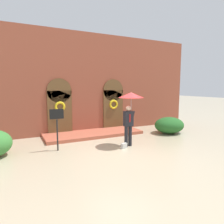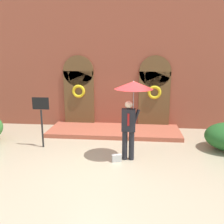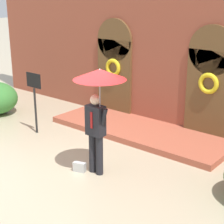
# 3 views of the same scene
# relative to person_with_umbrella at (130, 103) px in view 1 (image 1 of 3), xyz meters

# --- Properties ---
(ground_plane) EXTENTS (80.00, 80.00, 0.00)m
(ground_plane) POSITION_rel_person_with_umbrella_xyz_m (-0.74, -0.52, -1.91)
(ground_plane) COLOR tan
(building_facade) EXTENTS (14.00, 2.30, 5.60)m
(building_facade) POSITION_rel_person_with_umbrella_xyz_m (-0.74, 3.64, 0.77)
(building_facade) COLOR brown
(building_facade) RESTS_ON ground
(person_with_umbrella) EXTENTS (1.10, 1.10, 2.36)m
(person_with_umbrella) POSITION_rel_person_with_umbrella_xyz_m (0.00, 0.00, 0.00)
(person_with_umbrella) COLOR black
(person_with_umbrella) RESTS_ON ground
(handbag) EXTENTS (0.30, 0.20, 0.22)m
(handbag) POSITION_rel_person_with_umbrella_xyz_m (-0.42, -0.20, -1.80)
(handbag) COLOR #B7B7B2
(handbag) RESTS_ON ground
(sign_post) EXTENTS (0.56, 0.06, 1.72)m
(sign_post) POSITION_rel_person_with_umbrella_xyz_m (-3.02, 0.74, -0.75)
(sign_post) COLOR black
(sign_post) RESTS_ON ground
(shrub_right) EXTENTS (1.71, 1.46, 0.91)m
(shrub_right) POSITION_rel_person_with_umbrella_xyz_m (3.26, 1.11, -1.46)
(shrub_right) COLOR #235B23
(shrub_right) RESTS_ON ground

